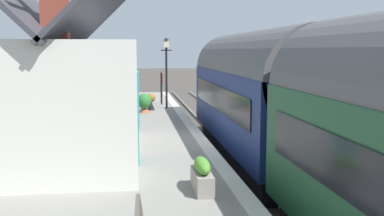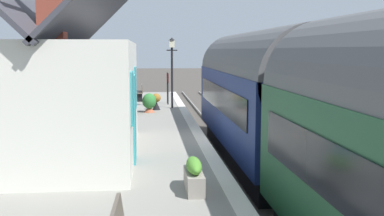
% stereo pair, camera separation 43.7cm
% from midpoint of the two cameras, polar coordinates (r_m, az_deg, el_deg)
% --- Properties ---
extents(ground_plane, '(160.00, 160.00, 0.00)m').
position_cam_midpoint_polar(ground_plane, '(14.45, 4.96, -7.67)').
color(ground_plane, '#423D38').
extents(platform, '(32.00, 5.62, 1.00)m').
position_cam_midpoint_polar(platform, '(14.04, -10.50, -6.11)').
color(platform, gray).
rests_on(platform, ground).
extents(platform_edge_coping, '(32.00, 0.36, 0.02)m').
position_cam_midpoint_polar(platform_edge_coping, '(14.02, 0.27, -3.88)').
color(platform_edge_coping, beige).
rests_on(platform_edge_coping, platform).
extents(rail_near, '(52.00, 0.08, 0.14)m').
position_cam_midpoint_polar(rail_near, '(14.85, 11.12, -7.09)').
color(rail_near, gray).
rests_on(rail_near, ground).
extents(rail_far, '(52.00, 0.08, 0.14)m').
position_cam_midpoint_polar(rail_far, '(14.47, 5.66, -7.37)').
color(rail_far, gray).
rests_on(rail_far, ground).
extents(train, '(20.15, 2.73, 4.32)m').
position_cam_midpoint_polar(train, '(10.87, 13.78, -0.85)').
color(train, black).
rests_on(train, ground).
extents(station_building, '(6.80, 3.72, 5.65)m').
position_cam_midpoint_polar(station_building, '(12.06, -16.22, 1.71)').
color(station_building, silver).
rests_on(station_building, platform).
extents(bench_by_lamp, '(1.40, 0.44, 0.88)m').
position_cam_midpoint_polar(bench_by_lamp, '(20.07, -8.69, 0.74)').
color(bench_by_lamp, brown).
rests_on(bench_by_lamp, platform).
extents(bench_near_building, '(1.41, 0.46, 0.88)m').
position_cam_midpoint_polar(bench_near_building, '(24.84, -7.78, 1.98)').
color(bench_near_building, brown).
rests_on(bench_near_building, platform).
extents(planter_bench_left, '(0.61, 0.61, 0.83)m').
position_cam_midpoint_polar(planter_bench_left, '(20.11, -6.51, 0.61)').
color(planter_bench_left, '#9E5138').
rests_on(planter_bench_left, platform).
extents(planter_by_door, '(0.92, 0.32, 0.60)m').
position_cam_midpoint_polar(planter_by_door, '(16.89, -10.64, -1.15)').
color(planter_by_door, teal).
rests_on(planter_by_door, platform).
extents(planter_edge_far, '(1.07, 0.32, 0.64)m').
position_cam_midpoint_polar(planter_edge_far, '(8.96, -0.15, -8.29)').
color(planter_edge_far, gray).
rests_on(planter_edge_far, platform).
extents(planter_under_sign, '(0.41, 0.41, 0.77)m').
position_cam_midpoint_polar(planter_under_sign, '(20.94, -5.68, 0.81)').
color(planter_under_sign, black).
rests_on(planter_under_sign, platform).
extents(lamp_post_platform, '(0.32, 0.50, 3.26)m').
position_cam_midpoint_polar(lamp_post_platform, '(21.47, -3.77, 6.13)').
color(lamp_post_platform, black).
rests_on(lamp_post_platform, platform).
extents(station_sign_board, '(0.96, 0.06, 1.57)m').
position_cam_midpoint_polar(station_sign_board, '(23.16, -4.34, 3.42)').
color(station_sign_board, black).
rests_on(station_sign_board, platform).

